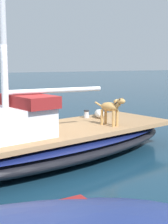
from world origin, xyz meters
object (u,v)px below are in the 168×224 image
at_px(dog_tan, 111,108).
at_px(deck_winch, 86,114).
at_px(sailboat_main, 45,145).
at_px(dog_white, 99,113).

height_order(dog_tan, deck_winch, dog_tan).
bearing_deg(sailboat_main, deck_winch, -57.51).
bearing_deg(deck_winch, dog_white, -105.98).
xyz_separation_m(dog_tan, deck_winch, (1.23, -0.02, -0.32)).
height_order(sailboat_main, dog_white, dog_white).
xyz_separation_m(dog_white, deck_winch, (0.10, 0.35, -0.01)).
xyz_separation_m(dog_tan, dog_white, (1.13, -0.37, -0.32)).
relative_size(sailboat_main, dog_tan, 8.21).
bearing_deg(sailboat_main, dog_tan, -96.21).
relative_size(sailboat_main, deck_winch, 36.11).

